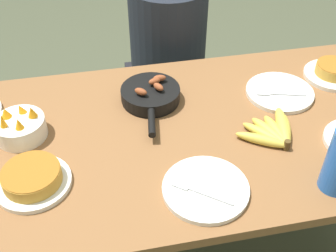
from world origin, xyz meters
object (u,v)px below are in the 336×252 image
frittata_plate_center (333,72)px  empty_plate_mid_edge (206,189)px  banana_bunch (275,132)px  person_figure (168,78)px  frittata_plate_side (32,179)px  empty_plate_far_right (280,92)px  fruit_bowl_citrus (20,127)px  skillet (151,95)px

frittata_plate_center → empty_plate_mid_edge: size_ratio=0.86×
banana_bunch → person_figure: 0.84m
frittata_plate_side → empty_plate_far_right: frittata_plate_side is taller
empty_plate_far_right → fruit_bowl_citrus: (-0.92, -0.05, 0.03)m
fruit_bowl_citrus → person_figure: bearing=44.8°
frittata_plate_side → empty_plate_mid_edge: frittata_plate_side is taller
empty_plate_mid_edge → fruit_bowl_citrus: bearing=146.7°
frittata_plate_side → person_figure: 1.05m
banana_bunch → empty_plate_far_right: size_ratio=0.87×
banana_bunch → empty_plate_far_right: bearing=63.2°
fruit_bowl_citrus → empty_plate_far_right: bearing=3.0°
skillet → frittata_plate_center: bearing=99.3°
empty_plate_mid_edge → frittata_plate_side: bearing=166.0°
skillet → empty_plate_far_right: bearing=92.0°
frittata_plate_side → empty_plate_far_right: (0.87, 0.27, -0.02)m
fruit_bowl_citrus → frittata_plate_center: bearing=5.5°
frittata_plate_center → empty_plate_mid_edge: 0.78m
empty_plate_far_right → frittata_plate_center: bearing=15.0°
frittata_plate_center → empty_plate_mid_edge: (-0.63, -0.46, -0.01)m
person_figure → banana_bunch: bearing=-75.5°
skillet → person_figure: size_ratio=0.27×
frittata_plate_side → empty_plate_far_right: 0.91m
empty_plate_mid_edge → person_figure: bearing=85.0°
frittata_plate_side → person_figure: person_figure is taller
skillet → frittata_plate_center: 0.72m
frittata_plate_side → empty_plate_far_right: bearing=17.4°
empty_plate_far_right → person_figure: size_ratio=0.20×
frittata_plate_side → skillet: bearing=39.2°
empty_plate_mid_edge → person_figure: size_ratio=0.20×
banana_bunch → frittata_plate_side: 0.77m
fruit_bowl_citrus → person_figure: 0.91m
skillet → fruit_bowl_citrus: bearing=-69.2°
frittata_plate_side → fruit_bowl_citrus: 0.23m
skillet → frittata_plate_center: skillet is taller
empty_plate_far_right → person_figure: 0.69m
banana_bunch → empty_plate_far_right: (0.11, 0.21, -0.01)m
frittata_plate_side → fruit_bowl_citrus: (-0.05, 0.23, 0.01)m
fruit_bowl_citrus → empty_plate_mid_edge: bearing=-33.3°
banana_bunch → fruit_bowl_citrus: size_ratio=1.31×
empty_plate_far_right → person_figure: bearing=118.8°
empty_plate_far_right → person_figure: person_figure is taller
frittata_plate_center → frittata_plate_side: frittata_plate_side is taller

